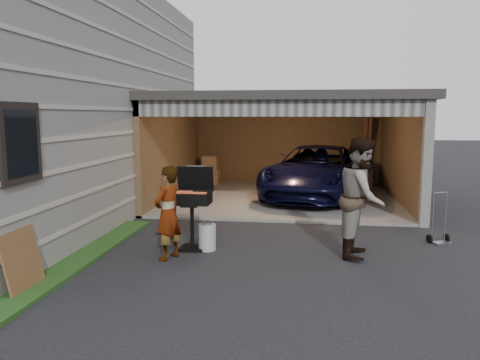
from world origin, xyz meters
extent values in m
plane|color=black|center=(0.00, 0.00, 0.00)|extent=(80.00, 80.00, 0.00)
cube|color=#474744|center=(-6.00, 4.00, 2.75)|extent=(7.00, 11.00, 5.50)
cube|color=#193814|center=(-2.25, -1.00, 0.03)|extent=(0.50, 8.00, 0.06)
cube|color=#605E59|center=(0.75, 6.50, 0.03)|extent=(6.50, 6.00, 0.06)
cube|color=#483221|center=(0.75, 9.43, 1.35)|extent=(6.50, 0.15, 2.70)
cube|color=#483221|center=(3.92, 6.50, 1.35)|extent=(0.15, 6.00, 2.70)
cube|color=#483221|center=(-2.42, 6.50, 1.35)|extent=(0.15, 6.00, 2.70)
cube|color=#2D2B28|center=(0.75, 6.50, 2.80)|extent=(6.80, 6.30, 0.20)
cube|color=#474744|center=(0.75, 3.58, 2.52)|extent=(6.50, 0.16, 0.36)
cube|color=beige|center=(0.75, 4.80, 2.62)|extent=(6.00, 2.40, 0.06)
cube|color=#474744|center=(3.90, 3.55, 1.35)|extent=(0.20, 0.18, 2.70)
cube|color=olive|center=(-1.80, 8.70, 0.31)|extent=(0.60, 0.50, 0.50)
cube|color=olive|center=(-1.80, 8.70, 0.79)|extent=(0.50, 0.45, 0.45)
cube|color=olive|center=(3.20, 8.60, 0.36)|extent=(0.55, 0.50, 0.60)
cube|color=brown|center=(3.38, 9.20, 1.20)|extent=(0.24, 0.43, 2.20)
imported|color=black|center=(1.72, 6.75, 0.72)|extent=(3.51, 5.60, 1.44)
imported|color=#CAD7FF|center=(-0.86, 0.64, 0.78)|extent=(0.56, 0.67, 1.55)
imported|color=#472B1C|center=(2.32, 1.27, 1.01)|extent=(0.95, 1.12, 2.02)
cube|color=black|center=(-0.60, 1.23, 0.02)|extent=(0.42, 0.42, 0.05)
cylinder|color=black|center=(-0.60, 1.23, 0.45)|extent=(0.07, 0.07, 0.84)
cube|color=black|center=(-0.60, 1.23, 0.93)|extent=(0.66, 0.46, 0.20)
cube|color=#59595B|center=(-0.60, 1.23, 1.01)|extent=(0.60, 0.40, 0.01)
cube|color=black|center=(-0.60, 1.52, 1.23)|extent=(0.66, 0.12, 0.46)
cylinder|color=#B7B6B2|center=(-0.33, 1.23, 0.23)|extent=(0.38, 0.38, 0.46)
cube|color=brown|center=(-2.40, -1.04, 0.42)|extent=(0.21, 0.77, 0.85)
cube|color=slate|center=(3.90, 2.20, 0.02)|extent=(0.37, 0.30, 0.04)
cylinder|color=black|center=(3.69, 2.24, 0.08)|extent=(0.09, 0.16, 0.16)
cylinder|color=black|center=(4.03, 2.37, 0.08)|extent=(0.09, 0.16, 0.16)
cylinder|color=slate|center=(3.73, 2.26, 0.50)|extent=(0.03, 0.03, 0.95)
cylinder|color=slate|center=(3.99, 2.35, 0.50)|extent=(0.03, 0.03, 0.95)
cylinder|color=slate|center=(3.86, 2.30, 0.95)|extent=(0.26, 0.12, 0.03)
camera|label=1|loc=(1.35, -6.66, 2.38)|focal=35.00mm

